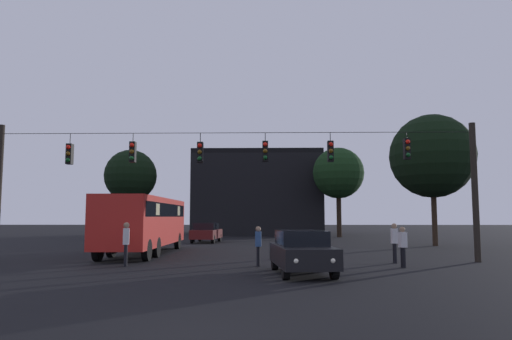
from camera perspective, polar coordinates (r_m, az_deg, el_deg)
The scene contains 13 objects.
ground_plane at distance 32.76m, azimuth -1.33°, elevation -9.17°, with size 168.00×168.00×0.00m, color black.
overhead_signal_span at distance 21.48m, azimuth -2.71°, elevation -0.71°, with size 22.00×0.44×6.26m.
city_bus at distance 26.50m, azimuth -13.27°, elevation -5.82°, with size 2.71×11.04×3.00m.
car_near_right at distance 16.92m, azimuth 5.55°, elevation -9.75°, with size 2.25×4.47×1.52m.
car_far_left at distance 37.31m, azimuth -6.01°, elevation -7.49°, with size 2.11×4.44×1.52m.
pedestrian_crossing_left at distance 21.56m, azimuth 16.40°, elevation -8.18°, with size 0.25×0.37×1.72m.
pedestrian_crossing_center at distance 19.78m, azimuth 17.33°, elevation -8.61°, with size 0.29×0.39×1.61m.
pedestrian_crossing_right at distance 20.08m, azimuth -15.44°, elevation -8.30°, with size 0.32×0.41×1.78m.
pedestrian_near_bus at distance 19.44m, azimuth 0.28°, elevation -8.91°, with size 0.25×0.36×1.61m.
corner_building at distance 55.75m, azimuth 0.26°, elevation -2.99°, with size 14.01×13.25×9.22m.
tree_left_silhouette at distance 47.77m, azimuth 9.92°, elevation -0.40°, with size 5.09×5.09×8.90m.
tree_behind_building at distance 35.30m, azimuth 20.53°, elevation 1.57°, with size 5.86×5.86×9.17m.
tree_right_far at distance 49.87m, azimuth -14.93°, elevation -0.70°, with size 5.29×5.29×8.83m.
Camera 1 is at (1.48, -8.16, 2.01)m, focal length 33.07 mm.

